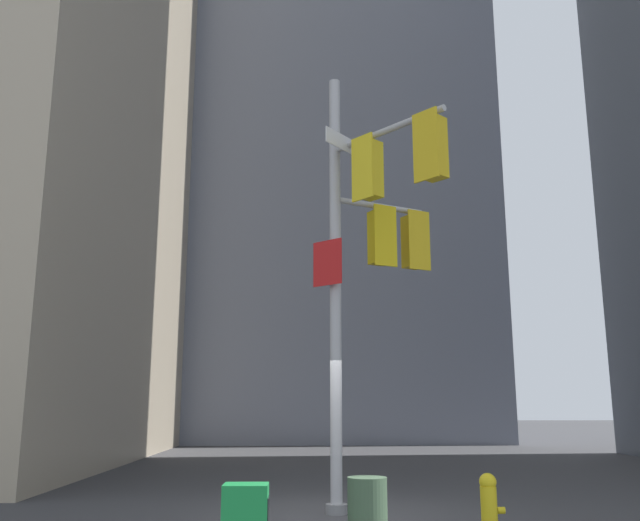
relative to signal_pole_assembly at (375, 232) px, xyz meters
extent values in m
plane|color=#38383A|center=(-0.69, 0.20, -4.73)|extent=(120.00, 120.00, 0.00)
cube|color=slate|center=(-0.74, 26.98, 21.95)|extent=(17.58, 17.58, 53.37)
cylinder|color=#B2B2B5|center=(-0.69, 0.20, -0.88)|extent=(0.20, 0.20, 7.70)
cylinder|color=gray|center=(-0.69, 0.20, -4.65)|extent=(0.36, 0.36, 0.16)
cylinder|color=#B2B2B5|center=(0.13, -0.74, 1.59)|extent=(1.72, 1.96, 0.11)
cylinder|color=#B2B2B5|center=(0.16, 0.62, 0.66)|extent=(1.75, 0.94, 0.11)
cube|color=yellow|center=(-0.26, -0.59, 0.99)|extent=(0.34, 0.38, 1.14)
cube|color=yellow|center=(-0.12, -0.46, 0.99)|extent=(0.48, 0.48, 1.00)
cylinder|color=#360605|center=(0.04, -0.33, 1.34)|extent=(0.18, 0.19, 0.20)
cube|color=black|center=(0.04, -0.33, 1.46)|extent=(0.20, 0.21, 0.02)
cylinder|color=#3C2C06|center=(0.04, -0.33, 0.99)|extent=(0.18, 0.19, 0.20)
cube|color=black|center=(0.04, -0.33, 1.11)|extent=(0.20, 0.21, 0.02)
cylinder|color=#19C672|center=(0.04, -0.33, 0.64)|extent=(0.18, 0.19, 0.20)
cube|color=black|center=(0.04, -0.33, 0.76)|extent=(0.20, 0.21, 0.02)
cube|color=gold|center=(0.64, -1.62, 0.99)|extent=(0.34, 0.38, 1.14)
cube|color=gold|center=(0.78, -1.50, 0.99)|extent=(0.48, 0.48, 1.00)
cylinder|color=#360605|center=(0.93, -1.37, 1.34)|extent=(0.18, 0.19, 0.20)
cube|color=black|center=(0.94, -1.36, 1.46)|extent=(0.20, 0.21, 0.02)
cylinder|color=#3C2C06|center=(0.93, -1.37, 0.99)|extent=(0.18, 0.19, 0.20)
cube|color=black|center=(0.94, -1.36, 1.11)|extent=(0.20, 0.21, 0.02)
cylinder|color=#19C672|center=(0.93, -1.37, 0.64)|extent=(0.18, 0.19, 0.20)
cube|color=black|center=(0.94, -1.36, 0.76)|extent=(0.20, 0.21, 0.02)
cube|color=yellow|center=(0.25, 0.45, 0.06)|extent=(0.44, 0.24, 1.14)
cube|color=yellow|center=(0.16, 0.62, 0.06)|extent=(0.46, 0.46, 1.00)
cylinder|color=red|center=(0.07, 0.80, 0.41)|extent=(0.21, 0.14, 0.20)
cube|color=black|center=(0.07, 0.81, 0.53)|extent=(0.23, 0.16, 0.02)
cylinder|color=#3C2C06|center=(0.07, 0.80, 0.06)|extent=(0.21, 0.14, 0.20)
cube|color=black|center=(0.07, 0.81, 0.18)|extent=(0.23, 0.16, 0.02)
cylinder|color=#06311C|center=(0.07, 0.80, -0.29)|extent=(0.21, 0.14, 0.20)
cube|color=black|center=(0.07, 0.81, -0.17)|extent=(0.23, 0.16, 0.02)
cube|color=gold|center=(0.92, 0.79, 0.06)|extent=(0.44, 0.24, 1.14)
cube|color=gold|center=(0.84, 0.96, 0.06)|extent=(0.46, 0.46, 1.00)
cylinder|color=#360605|center=(0.75, 1.14, 0.41)|extent=(0.21, 0.14, 0.20)
cube|color=black|center=(0.75, 1.14, 0.53)|extent=(0.23, 0.16, 0.02)
cylinder|color=yellow|center=(0.75, 1.14, 0.06)|extent=(0.21, 0.14, 0.20)
cube|color=black|center=(0.75, 1.14, 0.18)|extent=(0.23, 0.16, 0.02)
cylinder|color=#06311C|center=(0.75, 1.14, -0.29)|extent=(0.21, 0.14, 0.20)
cube|color=black|center=(0.75, 1.14, -0.17)|extent=(0.23, 0.16, 0.02)
cube|color=white|center=(-0.41, -0.02, 1.59)|extent=(0.94, 1.19, 0.28)
cube|color=#19479E|center=(-0.41, -0.02, 1.59)|extent=(0.92, 1.16, 0.24)
cube|color=red|center=(-0.83, 0.04, -0.55)|extent=(0.49, 0.44, 0.80)
cube|color=white|center=(-0.83, 0.04, -0.55)|extent=(0.45, 0.41, 0.76)
cylinder|color=yellow|center=(1.26, -1.98, -4.39)|extent=(0.22, 0.22, 0.68)
sphere|color=yellow|center=(1.26, -1.98, -3.99)|extent=(0.23, 0.23, 0.23)
cylinder|color=yellow|center=(1.42, -1.98, -4.36)|extent=(0.10, 0.09, 0.09)
cube|color=black|center=(-1.58, -4.49, -4.03)|extent=(0.01, 0.29, 0.36)
cylinder|color=#3F593F|center=(-0.49, -3.19, -4.27)|extent=(0.47, 0.47, 0.93)
camera|label=1|loc=(-1.25, -11.44, -2.94)|focal=37.76mm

